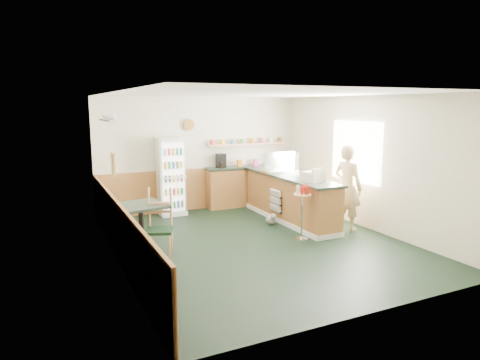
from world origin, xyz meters
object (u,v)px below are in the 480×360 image
shopkeeper (348,187)px  cafe_table (141,219)px  drinks_fridge (171,176)px  cash_register (313,177)px  display_case (279,162)px  cafe_chair (158,221)px  condiment_stand (302,203)px

shopkeeper → cafe_table: shopkeeper is taller
drinks_fridge → cash_register: (2.17, -2.51, 0.22)m
cash_register → shopkeeper: bearing=-29.5°
display_case → cafe_table: bearing=-160.9°
cash_register → cafe_table: size_ratio=0.40×
drinks_fridge → shopkeeper: (2.87, -2.73, -0.02)m
shopkeeper → cafe_table: size_ratio=1.93×
display_case → cafe_table: 3.65m
display_case → cash_register: (0.00, -1.31, -0.13)m
display_case → cafe_chair: (-3.17, -1.40, -0.64)m
display_case → condiment_stand: 1.86m
display_case → cash_register: size_ratio=2.23×
condiment_stand → cafe_chair: (-2.67, 0.30, -0.10)m
cafe_table → condiment_stand: bearing=-10.4°
cash_register → condiment_stand: size_ratio=0.35×
cash_register → condiment_stand: (-0.50, -0.39, -0.41)m
drinks_fridge → display_case: size_ratio=2.25×
display_case → cafe_chair: bearing=-156.2°
cash_register → cafe_chair: 3.22m
drinks_fridge → condiment_stand: 3.36m
drinks_fridge → cafe_table: 2.69m
condiment_stand → cafe_chair: bearing=173.5°
shopkeeper → cafe_table: 4.12m
cash_register → cafe_table: 3.44m
display_case → cafe_chair: 3.53m
condiment_stand → cafe_table: bearing=169.6°
shopkeeper → condiment_stand: shopkeeper is taller
drinks_fridge → cash_register: 3.33m
cash_register → shopkeeper: shopkeeper is taller
display_case → cafe_table: size_ratio=0.88×
drinks_fridge → cash_register: drinks_fridge is taller
shopkeeper → cafe_chair: shopkeeper is taller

